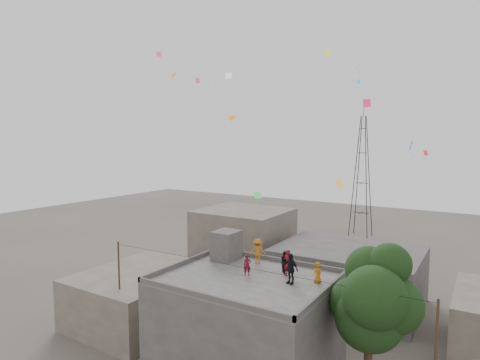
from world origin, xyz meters
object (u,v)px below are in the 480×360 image
at_px(transmission_tower, 362,177).
at_px(stair_head_box, 226,245).
at_px(tree, 374,300).
at_px(person_dark_adult, 290,269).
at_px(person_red_adult, 288,263).

bearing_deg(transmission_tower, stair_head_box, -88.77).
height_order(tree, person_dark_adult, tree).
bearing_deg(transmission_tower, tree, -73.91).
bearing_deg(tree, stair_head_box, 169.26).
height_order(transmission_tower, person_red_adult, transmission_tower).
distance_m(tree, person_red_adult, 5.50).
relative_size(stair_head_box, person_red_adult, 1.19).
relative_size(stair_head_box, tree, 0.22).
xyz_separation_m(stair_head_box, transmission_tower, (-0.80, 37.40, 1.97)).
distance_m(tree, transmission_tower, 41.12).
bearing_deg(person_dark_adult, person_red_adult, 136.32).
xyz_separation_m(tree, transmission_tower, (-11.37, 39.40, 2.97)).
xyz_separation_m(transmission_tower, person_red_adult, (6.02, -38.43, -2.13)).
xyz_separation_m(transmission_tower, person_dark_adult, (6.65, -39.46, -2.07)).
distance_m(stair_head_box, transmission_tower, 37.46).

